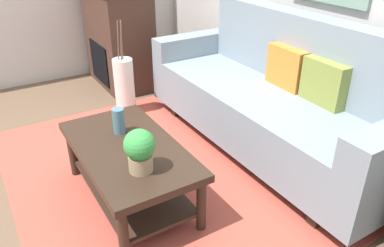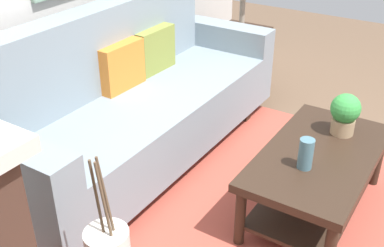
{
  "view_description": "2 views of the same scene",
  "coord_description": "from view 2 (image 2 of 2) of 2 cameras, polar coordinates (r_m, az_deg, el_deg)",
  "views": [
    {
      "loc": [
        2.15,
        -0.54,
        1.69
      ],
      "look_at": [
        0.27,
        0.61,
        0.51
      ],
      "focal_mm": 35.31,
      "sensor_mm": 36.0,
      "label": 1
    },
    {
      "loc": [
        -2.15,
        -0.43,
        1.9
      ],
      "look_at": [
        -0.09,
        0.88,
        0.54
      ],
      "focal_mm": 44.27,
      "sensor_mm": 36.0,
      "label": 2
    }
  ],
  "objects": [
    {
      "name": "couch",
      "position": [
        3.3,
        -6.58,
        2.44
      ],
      "size": [
        2.39,
        0.84,
        1.08
      ],
      "color": "gray",
      "rests_on": "ground_plane"
    },
    {
      "name": "throw_pillow_orange",
      "position": [
        3.27,
        -8.55,
        6.85
      ],
      "size": [
        0.36,
        0.13,
        0.32
      ],
      "primitive_type": "cube",
      "rotation": [
        0.0,
        0.0,
        -0.04
      ],
      "color": "orange",
      "rests_on": "couch"
    },
    {
      "name": "area_rug",
      "position": [
        3.02,
        7.18,
        -10.1
      ],
      "size": [
        2.6,
        2.12,
        0.01
      ],
      "primitive_type": "cube",
      "color": "#B24C3D",
      "rests_on": "ground_plane"
    },
    {
      "name": "floor_vase_branch_a",
      "position": [
        1.93,
        -10.41,
        -8.47
      ],
      "size": [
        0.03,
        0.05,
        0.36
      ],
      "primitive_type": "cylinder",
      "rotation": [
        -0.1,
        -0.05,
        0.0
      ],
      "color": "brown",
      "rests_on": "floor_vase"
    },
    {
      "name": "throw_pillow_olive",
      "position": [
        3.54,
        -4.59,
        8.86
      ],
      "size": [
        0.36,
        0.13,
        0.32
      ],
      "primitive_type": "cube",
      "rotation": [
        0.0,
        0.0,
        -0.04
      ],
      "color": "olive",
      "rests_on": "couch"
    },
    {
      "name": "potted_plant_tabletop",
      "position": [
        3.0,
        17.94,
        1.23
      ],
      "size": [
        0.18,
        0.18,
        0.26
      ],
      "color": "tan",
      "rests_on": "coffee_table"
    },
    {
      "name": "side_table",
      "position": [
        4.5,
        5.78,
        7.85
      ],
      "size": [
        0.44,
        0.44,
        0.56
      ],
      "primitive_type": "cube",
      "color": "#332319",
      "rests_on": "ground_plane"
    },
    {
      "name": "tabletop_vase",
      "position": [
        2.63,
        13.55,
        -3.56
      ],
      "size": [
        0.08,
        0.08,
        0.18
      ],
      "primitive_type": "cylinder",
      "color": "slate",
      "rests_on": "coffee_table"
    },
    {
      "name": "coffee_table",
      "position": [
        2.89,
        14.87,
        -5.34
      ],
      "size": [
        1.1,
        0.6,
        0.43
      ],
      "color": "#332319",
      "rests_on": "ground_plane"
    },
    {
      "name": "floor_vase_branch_b",
      "position": [
        1.92,
        -11.4,
        -8.74
      ],
      "size": [
        0.03,
        0.03,
        0.36
      ],
      "primitive_type": "cylinder",
      "rotation": [
        -0.04,
        -0.05,
        0.0
      ],
      "color": "brown",
      "rests_on": "floor_vase"
    },
    {
      "name": "floor_vase_branch_c",
      "position": [
        1.9,
        -10.62,
        -9.1
      ],
      "size": [
        0.03,
        0.04,
        0.36
      ],
      "primitive_type": "cylinder",
      "rotation": [
        -0.08,
        -0.05,
        0.0
      ],
      "color": "brown",
      "rests_on": "floor_vase"
    },
    {
      "name": "ground_plane",
      "position": [
        2.91,
        16.28,
        -13.23
      ],
      "size": [
        8.81,
        8.81,
        0.0
      ],
      "primitive_type": "plane",
      "color": "brown"
    }
  ]
}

